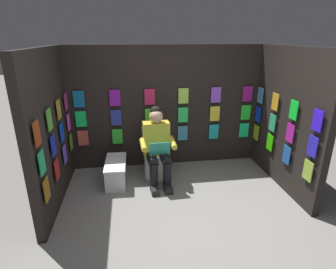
% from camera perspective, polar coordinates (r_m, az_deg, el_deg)
% --- Properties ---
extents(ground_plane, '(30.00, 30.00, 0.00)m').
position_cam_1_polar(ground_plane, '(3.47, 4.15, -19.05)').
color(ground_plane, gray).
extents(display_wall_back, '(3.31, 0.14, 2.05)m').
position_cam_1_polar(display_wall_back, '(4.69, -0.41, 5.63)').
color(display_wall_back, black).
rests_on(display_wall_back, ground).
extents(display_wall_left, '(0.14, 1.82, 2.05)m').
position_cam_1_polar(display_wall_left, '(4.36, 23.56, 2.86)').
color(display_wall_left, black).
rests_on(display_wall_left, ground).
extents(display_wall_right, '(0.14, 1.82, 2.05)m').
position_cam_1_polar(display_wall_right, '(3.86, -23.36, 0.82)').
color(display_wall_right, black).
rests_on(display_wall_right, ground).
extents(toilet, '(0.41, 0.56, 0.77)m').
position_cam_1_polar(toilet, '(4.48, -2.63, -4.53)').
color(toilet, white).
rests_on(toilet, ground).
extents(person_reading, '(0.54, 0.70, 1.19)m').
position_cam_1_polar(person_reading, '(4.17, -2.23, -2.37)').
color(person_reading, gold).
rests_on(person_reading, ground).
extents(comic_longbox_near, '(0.33, 0.71, 0.35)m').
position_cam_1_polar(comic_longbox_near, '(4.39, -10.74, -7.60)').
color(comic_longbox_near, silver).
rests_on(comic_longbox_near, ground).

